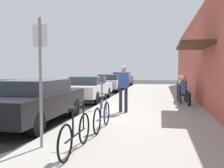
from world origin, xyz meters
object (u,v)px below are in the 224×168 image
(bicycle_1, at_px, (102,116))
(cafe_chair_1, at_px, (182,92))
(parked_car_0, at_px, (35,100))
(seated_patron_1, at_px, (183,88))
(seated_patron_2, at_px, (182,87))
(parking_meter, at_px, (102,90))
(cafe_chair_0, at_px, (183,94))
(parked_car_3, at_px, (122,79))
(parked_car_1, at_px, (88,88))
(seated_patron_0, at_px, (185,89))
(pedestrian_standing, at_px, (123,85))
(street_sign, at_px, (41,72))
(parked_car_2, at_px, (110,82))
(cafe_chair_2, at_px, (181,91))
(bicycle_0, at_px, (76,133))

(bicycle_1, bearing_deg, cafe_chair_1, 66.95)
(parked_car_0, distance_m, seated_patron_1, 7.02)
(seated_patron_1, height_order, seated_patron_2, same)
(parking_meter, height_order, cafe_chair_0, parking_meter)
(parked_car_3, xyz_separation_m, parking_meter, (1.55, -14.91, 0.15))
(parked_car_1, xyz_separation_m, seated_patron_2, (4.90, -0.01, 0.12))
(bicycle_1, bearing_deg, seated_patron_1, 66.50)
(parked_car_1, distance_m, seated_patron_0, 5.16)
(bicycle_1, relative_size, pedestrian_standing, 1.01)
(cafe_chair_1, relative_size, pedestrian_standing, 0.51)
(parked_car_3, xyz_separation_m, seated_patron_2, (4.90, -11.72, 0.08))
(street_sign, bearing_deg, bicycle_1, 62.71)
(seated_patron_2, bearing_deg, parked_car_2, 130.33)
(seated_patron_0, bearing_deg, cafe_chair_0, 164.88)
(seated_patron_0, bearing_deg, parked_car_0, -140.20)
(bicycle_1, relative_size, cafe_chair_2, 1.97)
(bicycle_0, height_order, bicycle_1, same)
(parked_car_0, xyz_separation_m, cafe_chair_2, (4.84, 5.67, -0.10))
(parking_meter, bearing_deg, pedestrian_standing, -34.42)
(seated_patron_2, bearing_deg, seated_patron_0, -89.99)
(parked_car_2, xyz_separation_m, parking_meter, (1.55, -8.96, 0.20))
(parked_car_3, bearing_deg, seated_patron_0, -69.82)
(seated_patron_1, relative_size, cafe_chair_2, 1.48)
(bicycle_1, distance_m, cafe_chair_1, 6.33)
(parking_meter, relative_size, pedestrian_standing, 0.78)
(seated_patron_1, xyz_separation_m, pedestrian_standing, (-2.38, -3.20, 0.30))
(parked_car_3, height_order, cafe_chair_1, parked_car_3)
(bicycle_1, xyz_separation_m, seated_patron_1, (2.54, 5.83, 0.34))
(cafe_chair_0, height_order, seated_patron_2, seated_patron_2)
(bicycle_0, distance_m, pedestrian_standing, 4.49)
(parked_car_2, height_order, seated_patron_1, seated_patron_1)
(parked_car_3, height_order, street_sign, street_sign)
(parking_meter, bearing_deg, cafe_chair_0, 26.04)
(bicycle_1, bearing_deg, seated_patron_0, 62.55)
(parking_meter, distance_m, seated_patron_2, 4.62)
(parked_car_1, distance_m, parked_car_2, 5.76)
(parked_car_3, distance_m, seated_patron_1, 13.31)
(bicycle_0, bearing_deg, parked_car_0, 131.15)
(street_sign, bearing_deg, seated_patron_1, 65.63)
(parked_car_2, height_order, bicycle_0, parked_car_2)
(parked_car_1, bearing_deg, street_sign, -79.59)
(parked_car_1, bearing_deg, bicycle_1, -70.02)
(seated_patron_1, bearing_deg, cafe_chair_2, 95.25)
(cafe_chair_0, distance_m, cafe_chair_1, 0.92)
(parked_car_3, bearing_deg, parked_car_0, -90.00)
(parked_car_3, xyz_separation_m, seated_patron_1, (4.90, -12.37, 0.08))
(parked_car_0, distance_m, street_sign, 3.03)
(cafe_chair_2, distance_m, seated_patron_2, 0.20)
(cafe_chair_0, xyz_separation_m, cafe_chair_2, (-0.00, 1.57, 0.00))
(parked_car_2, xyz_separation_m, seated_patron_0, (4.90, -7.37, 0.13))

